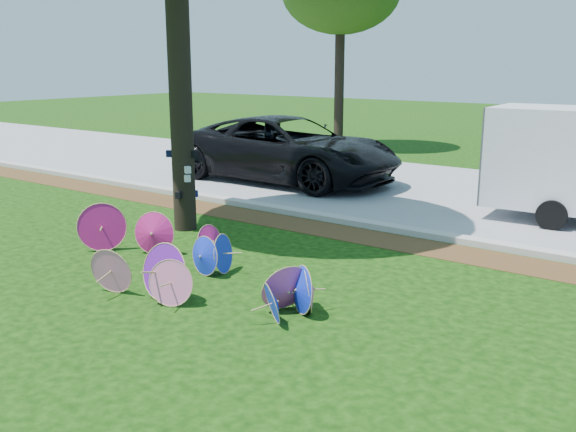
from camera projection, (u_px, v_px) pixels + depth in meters
name	position (u px, v px, depth m)	size (l,w,h in m)	color
ground	(175.00, 301.00, 8.95)	(90.00, 90.00, 0.00)	black
mulch_strip	(343.00, 233.00, 12.47)	(90.00, 1.00, 0.01)	#472D16
curb	(361.00, 223.00, 13.01)	(90.00, 0.30, 0.12)	#B7B5AD
street	(443.00, 193.00, 16.27)	(90.00, 8.00, 0.01)	gray
parasol_pile	(187.00, 259.00, 9.62)	(5.24, 2.53, 0.87)	#142DD2
black_van	(287.00, 149.00, 17.67)	(2.95, 6.40, 1.78)	black
cargo_trailer	(566.00, 158.00, 13.17)	(2.92, 1.85, 2.64)	silver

